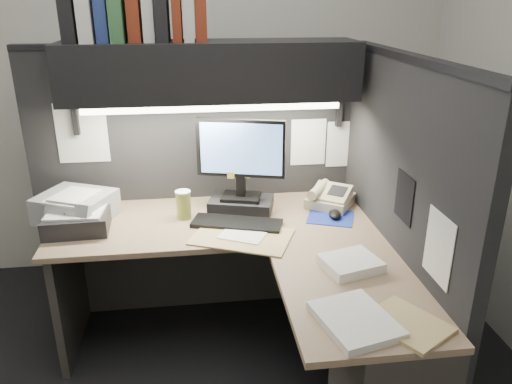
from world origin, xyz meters
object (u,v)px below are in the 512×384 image
coffee_cup (184,205)px  overhead_shelf (211,71)px  desk (289,320)px  keyboard (237,223)px  monitor (241,175)px  notebook_stack (77,221)px  telephone (330,198)px  printer (76,207)px

coffee_cup → overhead_shelf: bearing=40.0°
overhead_shelf → coffee_cup: size_ratio=10.51×
desk → keyboard: size_ratio=3.58×
keyboard → monitor: bearing=95.7°
coffee_cup → notebook_stack: bearing=-171.7°
monitor → notebook_stack: bearing=-154.8°
keyboard → overhead_shelf: bearing=127.4°
overhead_shelf → telephone: (0.66, -0.08, -0.72)m
notebook_stack → telephone: bearing=6.0°
coffee_cup → desk: bearing=-51.6°
telephone → printer: size_ratio=0.67×
keyboard → notebook_stack: (-0.83, 0.06, 0.04)m
desk → printer: printer is taller
monitor → printer: monitor is taller
desk → monitor: (-0.16, 0.67, 0.50)m
coffee_cup → notebook_stack: (-0.55, -0.08, -0.03)m
keyboard → printer: printer is taller
monitor → notebook_stack: (-0.87, -0.15, -0.16)m
coffee_cup → printer: 0.58m
monitor → coffee_cup: (-0.32, -0.07, -0.14)m
desk → monitor: 0.85m
monitor → printer: 0.91m
overhead_shelf → notebook_stack: (-0.72, -0.23, -0.72)m
keyboard → telephone: (0.56, 0.20, 0.04)m
printer → telephone: bearing=25.3°
desk → telephone: size_ratio=7.00×
coffee_cup → monitor: bearing=12.1°
keyboard → coffee_cup: coffee_cup is taller
coffee_cup → notebook_stack: 0.55m
coffee_cup → printer: size_ratio=0.41×
desk → keyboard: (-0.20, 0.47, 0.30)m
coffee_cup → keyboard: bearing=-25.9°
monitor → notebook_stack: monitor is taller
keyboard → telephone: bearing=37.6°
telephone → notebook_stack: size_ratio=0.76×
desk → coffee_cup: bearing=128.4°
telephone → coffee_cup: size_ratio=1.65×
desk → coffee_cup: coffee_cup is taller
overhead_shelf → telephone: 0.98m
monitor → coffee_cup: bearing=-152.4°
overhead_shelf → notebook_stack: 1.05m
overhead_shelf → coffee_cup: 0.73m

